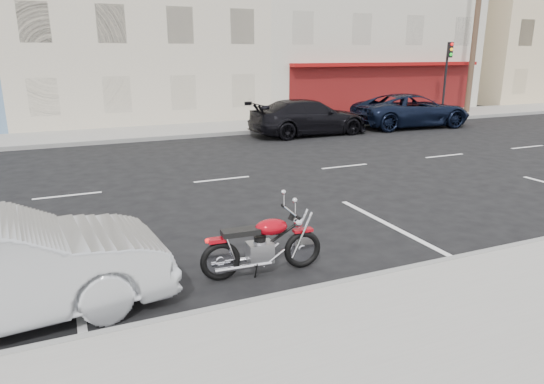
# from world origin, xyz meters

# --- Properties ---
(ground) EXTENTS (120.00, 120.00, 0.00)m
(ground) POSITION_xyz_m (0.00, 0.00, 0.00)
(ground) COLOR black
(ground) RESTS_ON ground
(sidewalk_far) EXTENTS (80.00, 3.40, 0.15)m
(sidewalk_far) POSITION_xyz_m (-5.00, 8.70, 0.07)
(sidewalk_far) COLOR gray
(sidewalk_far) RESTS_ON ground
(curb_near) EXTENTS (80.00, 0.12, 0.16)m
(curb_near) POSITION_xyz_m (-5.00, -7.00, 0.08)
(curb_near) COLOR gray
(curb_near) RESTS_ON ground
(curb_far) EXTENTS (80.00, 0.12, 0.16)m
(curb_far) POSITION_xyz_m (-5.00, 7.00, 0.08)
(curb_far) COLOR gray
(curb_far) RESTS_ON ground
(bldg_cream) EXTENTS (12.00, 12.00, 11.50)m
(bldg_cream) POSITION_xyz_m (-2.00, 16.30, 5.75)
(bldg_cream) COLOR beige
(bldg_cream) RESTS_ON ground
(bldg_corner) EXTENTS (14.00, 12.00, 12.50)m
(bldg_corner) POSITION_xyz_m (11.00, 16.30, 6.25)
(bldg_corner) COLOR #BDB8A5
(bldg_corner) RESTS_ON ground
(bldg_far_east) EXTENTS (12.00, 12.00, 11.00)m
(bldg_far_east) POSITION_xyz_m (26.00, 16.30, 5.50)
(bldg_far_east) COLOR #CCB78F
(bldg_far_east) RESTS_ON ground
(utility_pole) EXTENTS (1.80, 0.30, 9.00)m
(utility_pole) POSITION_xyz_m (15.50, 8.60, 4.74)
(utility_pole) COLOR #422D1E
(utility_pole) RESTS_ON sidewalk_far
(traffic_light) EXTENTS (0.26, 0.30, 3.80)m
(traffic_light) POSITION_xyz_m (13.50, 8.33, 2.56)
(traffic_light) COLOR black
(traffic_light) RESTS_ON sidewalk_far
(fire_hydrant) EXTENTS (0.20, 0.20, 0.72)m
(fire_hydrant) POSITION_xyz_m (12.00, 8.50, 0.53)
(fire_hydrant) COLOR beige
(fire_hydrant) RESTS_ON sidewalk_far
(motorcycle) EXTENTS (2.02, 0.67, 1.01)m
(motorcycle) POSITION_xyz_m (-2.54, -6.04, 0.46)
(motorcycle) COLOR black
(motorcycle) RESTS_ON ground
(suv_far) EXTENTS (5.77, 3.00, 1.55)m
(suv_far) POSITION_xyz_m (9.34, 5.93, 0.78)
(suv_far) COLOR black
(suv_far) RESTS_ON ground
(car_far) EXTENTS (5.25, 2.23, 1.51)m
(car_far) POSITION_xyz_m (3.78, 5.82, 0.76)
(car_far) COLOR black
(car_far) RESTS_ON ground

